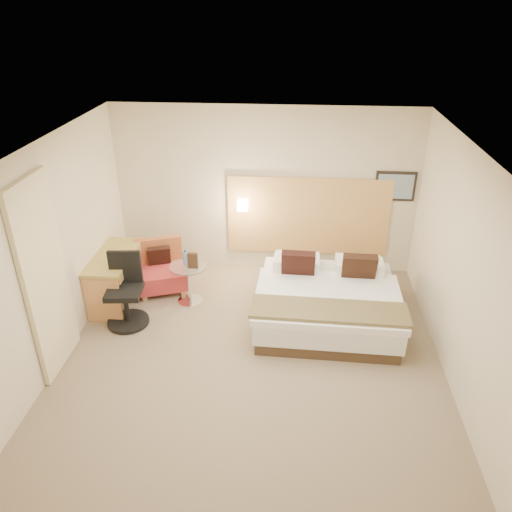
# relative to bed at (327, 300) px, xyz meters

# --- Properties ---
(floor) EXTENTS (4.80, 5.00, 0.02)m
(floor) POSITION_rel_bed_xyz_m (-0.98, -0.98, -0.32)
(floor) COLOR #816F57
(floor) RESTS_ON ground
(ceiling) EXTENTS (4.80, 5.00, 0.02)m
(ceiling) POSITION_rel_bed_xyz_m (-0.98, -0.98, 2.40)
(ceiling) COLOR white
(ceiling) RESTS_ON floor
(wall_back) EXTENTS (4.80, 0.02, 2.70)m
(wall_back) POSITION_rel_bed_xyz_m (-0.98, 1.53, 1.04)
(wall_back) COLOR beige
(wall_back) RESTS_ON floor
(wall_front) EXTENTS (4.80, 0.02, 2.70)m
(wall_front) POSITION_rel_bed_xyz_m (-0.98, -3.49, 1.04)
(wall_front) COLOR beige
(wall_front) RESTS_ON floor
(wall_left) EXTENTS (0.02, 5.00, 2.70)m
(wall_left) POSITION_rel_bed_xyz_m (-3.39, -0.98, 1.04)
(wall_left) COLOR beige
(wall_left) RESTS_ON floor
(wall_right) EXTENTS (0.02, 5.00, 2.70)m
(wall_right) POSITION_rel_bed_xyz_m (1.43, -0.98, 1.04)
(wall_right) COLOR beige
(wall_right) RESTS_ON floor
(headboard_panel) EXTENTS (2.60, 0.04, 1.30)m
(headboard_panel) POSITION_rel_bed_xyz_m (-0.28, 1.49, 0.64)
(headboard_panel) COLOR tan
(headboard_panel) RESTS_ON wall_back
(art_frame) EXTENTS (0.62, 0.03, 0.47)m
(art_frame) POSITION_rel_bed_xyz_m (1.04, 1.50, 1.19)
(art_frame) COLOR black
(art_frame) RESTS_ON wall_back
(art_canvas) EXTENTS (0.54, 0.01, 0.39)m
(art_canvas) POSITION_rel_bed_xyz_m (1.04, 1.48, 1.19)
(art_canvas) COLOR #7890A5
(art_canvas) RESTS_ON wall_back
(lamp_arm) EXTENTS (0.02, 0.12, 0.02)m
(lamp_arm) POSITION_rel_bed_xyz_m (-1.33, 1.44, 0.84)
(lamp_arm) COLOR silver
(lamp_arm) RESTS_ON wall_back
(lamp_shade) EXTENTS (0.15, 0.15, 0.15)m
(lamp_shade) POSITION_rel_bed_xyz_m (-1.33, 1.38, 0.84)
(lamp_shade) COLOR #FFEDC6
(lamp_shade) RESTS_ON wall_back
(curtain) EXTENTS (0.06, 0.90, 2.42)m
(curtain) POSITION_rel_bed_xyz_m (-3.34, -1.23, 0.91)
(curtain) COLOR beige
(curtain) RESTS_ON wall_left
(bottle_a) EXTENTS (0.07, 0.07, 0.22)m
(bottle_a) POSITION_rel_bed_xyz_m (-2.07, 0.34, 0.41)
(bottle_a) COLOR #7B94BF
(bottle_a) RESTS_ON side_table
(bottle_b) EXTENTS (0.07, 0.07, 0.22)m
(bottle_b) POSITION_rel_bed_xyz_m (-2.05, 0.33, 0.41)
(bottle_b) COLOR #91B7E0
(bottle_b) RESTS_ON side_table
(menu_folder) EXTENTS (0.14, 0.06, 0.24)m
(menu_folder) POSITION_rel_bed_xyz_m (-1.94, 0.25, 0.42)
(menu_folder) COLOR #3C2718
(menu_folder) RESTS_ON side_table
(bed) EXTENTS (2.01, 1.96, 0.96)m
(bed) POSITION_rel_bed_xyz_m (0.00, 0.00, 0.00)
(bed) COLOR #3E2D1F
(bed) RESTS_ON floor
(lounge_chair) EXTENTS (0.90, 0.85, 0.77)m
(lounge_chair) POSITION_rel_bed_xyz_m (-2.55, 0.66, -0.00)
(lounge_chair) COLOR #AA8350
(lounge_chair) RESTS_ON floor
(side_table) EXTENTS (0.55, 0.55, 0.61)m
(side_table) POSITION_rel_bed_xyz_m (-2.03, 0.30, 0.03)
(side_table) COLOR white
(side_table) RESTS_ON floor
(desk) EXTENTS (0.57, 1.23, 0.77)m
(desk) POSITION_rel_bed_xyz_m (-3.10, 0.24, 0.29)
(desk) COLOR #A38D40
(desk) RESTS_ON floor
(desk_chair) EXTENTS (0.63, 0.63, 1.03)m
(desk_chair) POSITION_rel_bed_xyz_m (-2.79, -0.29, 0.11)
(desk_chair) COLOR black
(desk_chair) RESTS_ON floor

